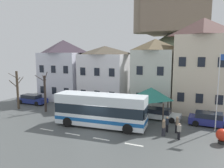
% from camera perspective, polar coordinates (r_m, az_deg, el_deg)
% --- Properties ---
extents(ground_plane, '(40.00, 60.00, 0.07)m').
position_cam_1_polar(ground_plane, '(21.02, -5.19, -12.77)').
color(ground_plane, '#4A4E4D').
extents(townhouse_00, '(6.74, 5.42, 9.65)m').
position_cam_1_polar(townhouse_00, '(35.78, -12.73, 3.69)').
color(townhouse_00, silver).
rests_on(townhouse_00, ground_plane).
extents(townhouse_01, '(6.74, 5.32, 8.59)m').
position_cam_1_polar(townhouse_01, '(32.03, -1.91, 2.44)').
color(townhouse_01, white).
rests_on(townhouse_01, ground_plane).
extents(townhouse_02, '(5.23, 5.74, 9.45)m').
position_cam_1_polar(townhouse_02, '(29.86, 11.28, 2.70)').
color(townhouse_02, beige).
rests_on(townhouse_02, ground_plane).
extents(townhouse_03, '(6.20, 5.18, 11.79)m').
position_cam_1_polar(townhouse_03, '(28.87, 22.79, 4.38)').
color(townhouse_03, beige).
rests_on(townhouse_03, ground_plane).
extents(hilltop_castle, '(43.71, 43.71, 21.77)m').
position_cam_1_polar(hilltop_castle, '(51.66, 16.70, 7.31)').
color(hilltop_castle, '#5D684E').
rests_on(hilltop_castle, ground_plane).
extents(transit_bus, '(9.53, 3.18, 3.37)m').
position_cam_1_polar(transit_bus, '(21.96, -3.06, -7.09)').
color(transit_bus, white).
rests_on(transit_bus, ground_plane).
extents(bus_shelter, '(3.60, 3.60, 3.74)m').
position_cam_1_polar(bus_shelter, '(24.24, 10.45, -2.49)').
color(bus_shelter, '#473D33').
rests_on(bus_shelter, ground_plane).
extents(parked_car_00, '(4.56, 1.87, 1.37)m').
position_cam_1_polar(parked_car_00, '(34.29, -20.60, -3.83)').
color(parked_car_00, navy).
rests_on(parked_car_00, ground_plane).
extents(parked_car_01, '(4.62, 2.12, 1.25)m').
position_cam_1_polar(parked_car_01, '(25.20, 12.61, -7.82)').
color(parked_car_01, silver).
rests_on(parked_car_01, ground_plane).
extents(parked_car_02, '(4.71, 2.26, 1.26)m').
position_cam_1_polar(parked_car_02, '(29.10, -7.37, -5.52)').
color(parked_car_02, black).
rests_on(parked_car_02, ground_plane).
extents(parked_car_03, '(4.39, 2.04, 1.40)m').
position_cam_1_polar(parked_car_03, '(24.65, 24.84, -8.58)').
color(parked_car_03, navy).
rests_on(parked_car_03, ground_plane).
extents(pedestrian_00, '(0.34, 0.29, 1.56)m').
position_cam_1_polar(pedestrian_00, '(20.30, 13.64, -11.14)').
color(pedestrian_00, '#2D2D38').
rests_on(pedestrian_00, ground_plane).
extents(pedestrian_01, '(0.35, 0.28, 1.63)m').
position_cam_1_polar(pedestrian_01, '(21.29, 17.02, -10.31)').
color(pedestrian_01, black).
rests_on(pedestrian_01, ground_plane).
extents(pedestrian_02, '(0.29, 0.29, 1.54)m').
position_cam_1_polar(pedestrian_02, '(21.31, 14.53, -10.11)').
color(pedestrian_02, black).
rests_on(pedestrian_02, ground_plane).
extents(pedestrian_03, '(0.36, 0.36, 1.49)m').
position_cam_1_polar(pedestrian_03, '(19.86, 17.50, -11.67)').
color(pedestrian_03, black).
rests_on(pedestrian_03, ground_plane).
extents(public_bench, '(1.65, 0.48, 0.87)m').
position_cam_1_polar(public_bench, '(27.08, 6.30, -6.88)').
color(public_bench, '#473828').
rests_on(public_bench, ground_plane).
extents(flagpole, '(0.95, 0.10, 7.48)m').
position_cam_1_polar(flagpole, '(22.42, 26.70, -0.81)').
color(flagpole, silver).
rests_on(flagpole, ground_plane).
extents(harbour_buoy, '(1.02, 1.02, 1.27)m').
position_cam_1_polar(harbour_buoy, '(20.40, 27.43, -12.12)').
color(harbour_buoy, black).
rests_on(harbour_buoy, ground_plane).
extents(bare_tree_00, '(1.84, 2.12, 5.22)m').
position_cam_1_polar(bare_tree_00, '(28.67, -17.50, -2.21)').
color(bare_tree_00, '#382D28').
rests_on(bare_tree_00, ground_plane).
extents(bare_tree_01, '(1.90, 1.52, 5.15)m').
position_cam_1_polar(bare_tree_01, '(31.46, -23.98, -1.31)').
color(bare_tree_01, brown).
rests_on(bare_tree_01, ground_plane).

